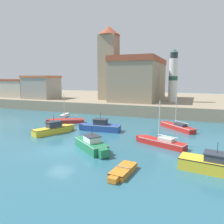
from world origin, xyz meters
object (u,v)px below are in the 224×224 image
(sailboat_red_3, at_px, (161,142))
(church, at_px, (135,76))
(sailboat_red_1, at_px, (66,121))
(harbor_shed_near_wharf, at_px, (17,88))
(motorboat_yellow_7, at_px, (216,165))
(motorboat_blue_6, at_px, (101,126))
(sailboat_red_9, at_px, (177,127))
(motorboat_yellow_8, at_px, (53,129))
(dinghy_orange_5, at_px, (123,171))
(motorboat_green_0, at_px, (92,145))
(dinghy_white_4, at_px, (65,115))
(harbor_shed_mid_row, at_px, (42,87))
(lighthouse, at_px, (173,77))

(sailboat_red_3, relative_size, church, 0.33)
(sailboat_red_1, bearing_deg, harbor_shed_near_wharf, 149.35)
(motorboat_yellow_7, height_order, church, church)
(motorboat_blue_6, height_order, sailboat_red_9, sailboat_red_9)
(motorboat_yellow_7, height_order, motorboat_yellow_8, same)
(sailboat_red_9, bearing_deg, dinghy_orange_5, -98.66)
(motorboat_green_0, relative_size, motorboat_blue_6, 0.85)
(dinghy_white_4, bearing_deg, sailboat_red_3, -29.90)
(dinghy_white_4, height_order, harbor_shed_mid_row, harbor_shed_mid_row)
(dinghy_orange_5, relative_size, harbor_shed_near_wharf, 0.50)
(motorboat_green_0, bearing_deg, motorboat_yellow_7, -6.12)
(sailboat_red_3, xyz_separation_m, motorboat_yellow_8, (-14.49, 0.23, 0.16))
(motorboat_green_0, bearing_deg, dinghy_orange_5, -40.88)
(motorboat_green_0, height_order, harbor_shed_mid_row, harbor_shed_mid_row)
(dinghy_orange_5, xyz_separation_m, motorboat_yellow_8, (-12.82, 8.56, 0.34))
(sailboat_red_3, distance_m, motorboat_yellow_8, 14.49)
(motorboat_blue_6, height_order, church, church)
(sailboat_red_3, bearing_deg, harbor_shed_mid_row, 147.23)
(harbor_shed_mid_row, bearing_deg, motorboat_yellow_7, -34.94)
(sailboat_red_9, relative_size, church, 0.30)
(sailboat_red_3, distance_m, lighthouse, 26.53)
(motorboat_green_0, xyz_separation_m, motorboat_blue_6, (-2.66, 8.11, 0.01))
(lighthouse, bearing_deg, harbor_shed_near_wharf, -174.55)
(church, bearing_deg, sailboat_red_3, -68.52)
(sailboat_red_3, relative_size, dinghy_orange_5, 1.62)
(lighthouse, bearing_deg, motorboat_green_0, -99.09)
(motorboat_green_0, bearing_deg, harbor_shed_near_wharf, 143.78)
(sailboat_red_1, bearing_deg, sailboat_red_9, 5.69)
(motorboat_yellow_8, distance_m, church, 28.23)
(motorboat_blue_6, distance_m, motorboat_yellow_8, 6.52)
(motorboat_yellow_7, height_order, lighthouse, lighthouse)
(motorboat_yellow_8, height_order, harbor_shed_mid_row, harbor_shed_mid_row)
(sailboat_red_3, relative_size, motorboat_yellow_8, 1.01)
(motorboat_green_0, distance_m, harbor_shed_near_wharf, 43.89)
(sailboat_red_1, distance_m, sailboat_red_3, 18.16)
(sailboat_red_1, bearing_deg, church, 73.41)
(motorboat_green_0, height_order, church, church)
(sailboat_red_9, bearing_deg, motorboat_green_0, -119.91)
(dinghy_orange_5, bearing_deg, motorboat_green_0, 139.12)
(motorboat_blue_6, height_order, motorboat_yellow_8, motorboat_blue_6)
(sailboat_red_3, relative_size, sailboat_red_9, 1.09)
(motorboat_blue_6, bearing_deg, motorboat_yellow_8, -145.48)
(motorboat_yellow_8, bearing_deg, motorboat_green_0, -28.78)
(harbor_shed_near_wharf, bearing_deg, sailboat_red_3, -27.42)
(dinghy_orange_5, bearing_deg, church, 104.29)
(sailboat_red_3, distance_m, motorboat_yellow_7, 7.44)
(motorboat_blue_6, bearing_deg, dinghy_white_4, 145.35)
(motorboat_yellow_8, bearing_deg, motorboat_blue_6, 34.52)
(church, xyz_separation_m, harbor_shed_near_wharf, (-30.98, -5.63, -3.06))
(lighthouse, distance_m, harbor_shed_near_wharf, 40.29)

